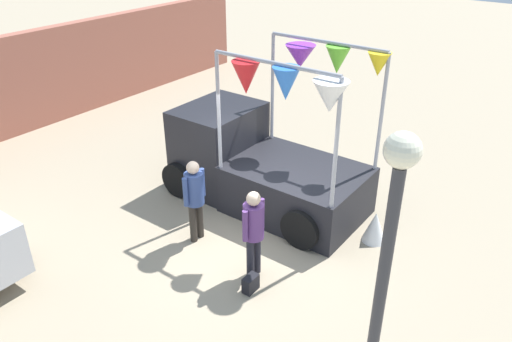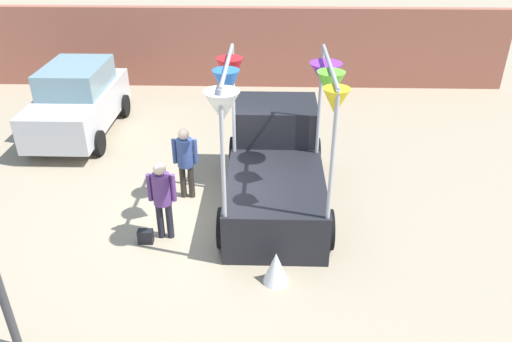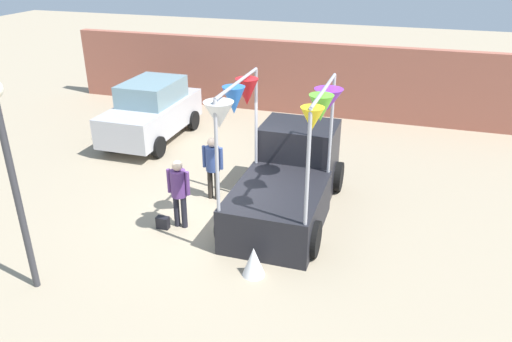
{
  "view_description": "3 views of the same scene",
  "coord_description": "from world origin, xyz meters",
  "px_view_note": "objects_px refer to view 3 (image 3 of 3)",
  "views": [
    {
      "loc": [
        -6.01,
        -4.58,
        5.51
      ],
      "look_at": [
        0.4,
        0.15,
        1.26
      ],
      "focal_mm": 35.0,
      "sensor_mm": 36.0,
      "label": 1
    },
    {
      "loc": [
        1.25,
        -8.35,
        5.81
      ],
      "look_at": [
        1.0,
        -0.09,
        1.18
      ],
      "focal_mm": 35.0,
      "sensor_mm": 36.0,
      "label": 2
    },
    {
      "loc": [
        3.81,
        -9.31,
        5.85
      ],
      "look_at": [
        0.97,
        -0.36,
        1.49
      ],
      "focal_mm": 35.0,
      "sensor_mm": 36.0,
      "label": 3
    }
  ],
  "objects_px": {
    "vendor_truck": "(289,175)",
    "handbag": "(163,223)",
    "person_vendor": "(213,163)",
    "person_customer": "(179,188)",
    "folded_kite_bundle_white": "(254,261)",
    "street_lamp": "(9,160)",
    "parked_car": "(152,111)"
  },
  "relations": [
    {
      "from": "person_customer",
      "to": "person_vendor",
      "type": "relative_size",
      "value": 1.0
    },
    {
      "from": "vendor_truck",
      "to": "handbag",
      "type": "distance_m",
      "value": 3.06
    },
    {
      "from": "person_customer",
      "to": "handbag",
      "type": "distance_m",
      "value": 0.92
    },
    {
      "from": "vendor_truck",
      "to": "person_customer",
      "type": "distance_m",
      "value": 2.56
    },
    {
      "from": "parked_car",
      "to": "street_lamp",
      "type": "relative_size",
      "value": 1.02
    },
    {
      "from": "street_lamp",
      "to": "parked_car",
      "type": "bearing_deg",
      "value": 101.61
    },
    {
      "from": "vendor_truck",
      "to": "parked_car",
      "type": "height_order",
      "value": "vendor_truck"
    },
    {
      "from": "parked_car",
      "to": "folded_kite_bundle_white",
      "type": "relative_size",
      "value": 6.67
    },
    {
      "from": "handbag",
      "to": "folded_kite_bundle_white",
      "type": "bearing_deg",
      "value": -22.42
    },
    {
      "from": "vendor_truck",
      "to": "person_vendor",
      "type": "distance_m",
      "value": 1.88
    },
    {
      "from": "vendor_truck",
      "to": "folded_kite_bundle_white",
      "type": "xyz_separation_m",
      "value": [
        0.01,
        -2.7,
        -0.61
      ]
    },
    {
      "from": "handbag",
      "to": "folded_kite_bundle_white",
      "type": "distance_m",
      "value": 2.65
    },
    {
      "from": "parked_car",
      "to": "person_customer",
      "type": "height_order",
      "value": "parked_car"
    },
    {
      "from": "folded_kite_bundle_white",
      "to": "street_lamp",
      "type": "bearing_deg",
      "value": -157.67
    },
    {
      "from": "person_customer",
      "to": "handbag",
      "type": "xyz_separation_m",
      "value": [
        -0.35,
        -0.2,
        -0.83
      ]
    },
    {
      "from": "parked_car",
      "to": "handbag",
      "type": "xyz_separation_m",
      "value": [
        2.82,
        -4.88,
        -0.8
      ]
    },
    {
      "from": "person_vendor",
      "to": "handbag",
      "type": "height_order",
      "value": "person_vendor"
    },
    {
      "from": "vendor_truck",
      "to": "handbag",
      "type": "relative_size",
      "value": 14.52
    },
    {
      "from": "parked_car",
      "to": "handbag",
      "type": "relative_size",
      "value": 14.29
    },
    {
      "from": "parked_car",
      "to": "person_vendor",
      "type": "relative_size",
      "value": 2.49
    },
    {
      "from": "person_vendor",
      "to": "folded_kite_bundle_white",
      "type": "relative_size",
      "value": 2.68
    },
    {
      "from": "handbag",
      "to": "street_lamp",
      "type": "relative_size",
      "value": 0.07
    },
    {
      "from": "parked_car",
      "to": "handbag",
      "type": "distance_m",
      "value": 5.69
    },
    {
      "from": "vendor_truck",
      "to": "parked_car",
      "type": "xyz_separation_m",
      "value": [
        -5.26,
        3.19,
        0.03
      ]
    },
    {
      "from": "person_vendor",
      "to": "parked_car",
      "type": "bearing_deg",
      "value": 136.42
    },
    {
      "from": "handbag",
      "to": "folded_kite_bundle_white",
      "type": "xyz_separation_m",
      "value": [
        2.45,
        -1.01,
        0.16
      ]
    },
    {
      "from": "person_customer",
      "to": "folded_kite_bundle_white",
      "type": "xyz_separation_m",
      "value": [
        2.1,
        -1.21,
        -0.67
      ]
    },
    {
      "from": "vendor_truck",
      "to": "handbag",
      "type": "xyz_separation_m",
      "value": [
        -2.44,
        -1.69,
        -0.77
      ]
    },
    {
      "from": "person_vendor",
      "to": "person_customer",
      "type": "bearing_deg",
      "value": -97.86
    },
    {
      "from": "street_lamp",
      "to": "person_customer",
      "type": "bearing_deg",
      "value": 59.05
    },
    {
      "from": "person_vendor",
      "to": "street_lamp",
      "type": "bearing_deg",
      "value": -113.71
    },
    {
      "from": "parked_car",
      "to": "handbag",
      "type": "bearing_deg",
      "value": -59.94
    }
  ]
}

